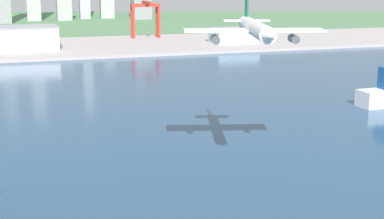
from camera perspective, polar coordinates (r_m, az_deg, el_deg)
ground_plane at (r=309.98m, az=-4.61°, el=2.18°), size 2400.00×2400.00×0.00m
water_bay at (r=253.23m, az=-1.49°, el=-0.31°), size 840.00×360.00×0.15m
industrial_pier at (r=494.61m, az=-9.70°, el=6.36°), size 840.00×140.00×2.50m
airplane_landing at (r=161.21m, az=6.49°, el=8.13°), size 41.45×45.84×14.47m
port_crane_red at (r=543.43m, az=-4.75°, el=9.95°), size 27.09×35.60×35.08m
warehouse_main at (r=479.52m, az=-16.79°, el=7.02°), size 55.13×41.06×18.26m
warehouse_annex at (r=505.45m, az=4.27°, el=7.55°), size 39.56×28.78×13.08m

